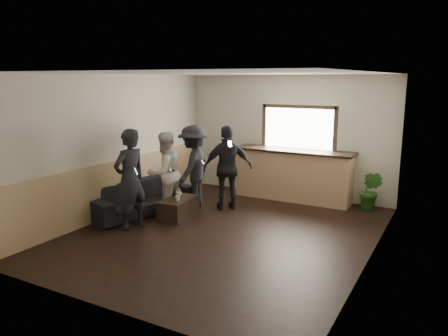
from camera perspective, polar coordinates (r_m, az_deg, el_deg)
The scene contains 12 objects.
ground at distance 7.92m, azimuth 0.11°, elevation -8.42°, with size 5.00×6.00×0.01m, color black.
room_shell at distance 7.92m, azimuth -4.57°, elevation 2.54°, with size 5.01×6.01×2.80m.
bar_counter at distance 10.00m, azimuth 9.07°, elevation -0.47°, with size 2.70×0.68×2.13m.
sofa at distance 9.11m, azimuth -10.82°, elevation -3.80°, with size 2.20×0.86×0.64m, color black.
coffee_table at distance 8.73m, azimuth -5.97°, elevation -5.21°, with size 0.48×0.87×0.39m, color black.
cup_a at distance 8.86m, azimuth -5.93°, elevation -3.35°, with size 0.12×0.12×0.09m, color silver.
cup_b at distance 8.51m, azimuth -6.08°, elevation -3.97°, with size 0.10×0.10×0.10m, color silver.
potted_plant at distance 9.59m, azimuth 18.60°, elevation -2.84°, with size 0.46×0.37×0.84m, color #2D6623.
person_a at distance 8.08m, azimuth -12.20°, elevation -1.45°, with size 0.54×0.73×1.84m.
person_b at distance 8.91m, azimuth -7.71°, elevation -0.64°, with size 0.84×0.96×1.67m.
person_c at distance 9.22m, azimuth -4.02°, elevation 0.15°, with size 0.80×1.22×1.76m.
person_d at distance 9.10m, azimuth 0.49°, elevation 0.03°, with size 1.07×0.99×1.76m.
Camera 1 is at (3.57, -6.53, 2.72)m, focal length 35.00 mm.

